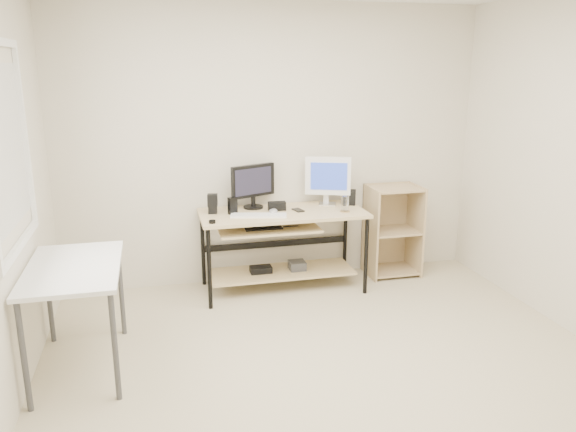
# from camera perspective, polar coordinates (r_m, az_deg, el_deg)

# --- Properties ---
(room) EXTENTS (4.01, 4.01, 2.62)m
(room) POSITION_cam_1_polar(r_m,az_deg,el_deg) (3.41, 3.42, 2.88)
(room) COLOR #C5B897
(room) RESTS_ON ground
(desk) EXTENTS (1.50, 0.65, 0.75)m
(desk) POSITION_cam_1_polar(r_m,az_deg,el_deg) (5.15, -0.82, -1.83)
(desk) COLOR #D4BD86
(desk) RESTS_ON ground
(side_table) EXTENTS (0.60, 1.00, 0.75)m
(side_table) POSITION_cam_1_polar(r_m,az_deg,el_deg) (4.02, -20.90, -5.82)
(side_table) COLOR white
(side_table) RESTS_ON ground
(shelf_unit) EXTENTS (0.50, 0.40, 0.90)m
(shelf_unit) POSITION_cam_1_polar(r_m,az_deg,el_deg) (5.69, 10.44, -1.35)
(shelf_unit) COLOR tan
(shelf_unit) RESTS_ON ground
(black_monitor) EXTENTS (0.43, 0.22, 0.41)m
(black_monitor) POSITION_cam_1_polar(r_m,az_deg,el_deg) (5.18, -3.58, 3.32)
(black_monitor) COLOR black
(black_monitor) RESTS_ON desk
(white_imac) EXTENTS (0.42, 0.19, 0.46)m
(white_imac) POSITION_cam_1_polar(r_m,az_deg,el_deg) (5.31, 4.09, 3.95)
(white_imac) COLOR silver
(white_imac) RESTS_ON desk
(keyboard) EXTENTS (0.51, 0.25, 0.02)m
(keyboard) POSITION_cam_1_polar(r_m,az_deg,el_deg) (4.94, -3.01, 0.06)
(keyboard) COLOR white
(keyboard) RESTS_ON desk
(mouse) EXTENTS (0.11, 0.14, 0.04)m
(mouse) POSITION_cam_1_polar(r_m,az_deg,el_deg) (5.02, -1.50, 0.48)
(mouse) COLOR #B1B1B6
(mouse) RESTS_ON desk
(center_speaker) EXTENTS (0.16, 0.08, 0.08)m
(center_speaker) POSITION_cam_1_polar(r_m,az_deg,el_deg) (5.13, -1.13, 1.02)
(center_speaker) COLOR black
(center_speaker) RESTS_ON desk
(speaker_left) EXTENTS (0.10, 0.10, 0.17)m
(speaker_left) POSITION_cam_1_polar(r_m,az_deg,el_deg) (5.06, -7.67, 1.28)
(speaker_left) COLOR black
(speaker_left) RESTS_ON desk
(speaker_right) EXTENTS (0.15, 0.15, 0.14)m
(speaker_right) POSITION_cam_1_polar(r_m,az_deg,el_deg) (5.38, 6.27, 1.90)
(speaker_right) COLOR black
(speaker_right) RESTS_ON desk
(audio_controller) EXTENTS (0.09, 0.07, 0.15)m
(audio_controller) POSITION_cam_1_polar(r_m,az_deg,el_deg) (5.02, -5.65, 1.05)
(audio_controller) COLOR black
(audio_controller) RESTS_ON desk
(volume_puck) EXTENTS (0.06, 0.06, 0.02)m
(volume_puck) POSITION_cam_1_polar(r_m,az_deg,el_deg) (4.76, -7.71, -0.58)
(volume_puck) COLOR black
(volume_puck) RESTS_ON desk
(smartphone) EXTENTS (0.10, 0.14, 0.01)m
(smartphone) POSITION_cam_1_polar(r_m,az_deg,el_deg) (5.13, 1.03, 0.61)
(smartphone) COLOR black
(smartphone) RESTS_ON desk
(coaster) EXTENTS (0.09, 0.09, 0.01)m
(coaster) POSITION_cam_1_polar(r_m,az_deg,el_deg) (5.12, 5.80, 0.48)
(coaster) COLOR #A4804A
(coaster) RESTS_ON desk
(drinking_glass) EXTENTS (0.07, 0.07, 0.14)m
(drinking_glass) POSITION_cam_1_polar(r_m,az_deg,el_deg) (5.10, 5.82, 1.26)
(drinking_glass) COLOR white
(drinking_glass) RESTS_ON coaster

